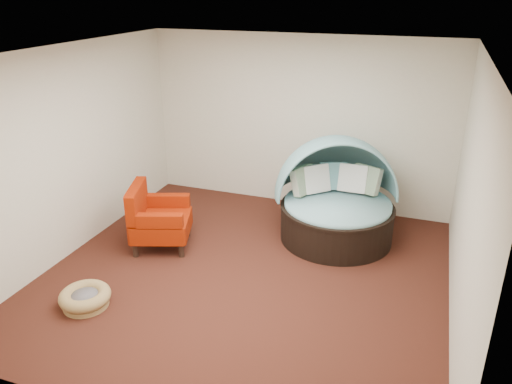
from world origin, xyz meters
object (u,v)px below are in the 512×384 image
(canopy_daybed, at_px, (337,192))
(side_table, at_px, (157,212))
(pet_basket, at_px, (85,298))
(red_armchair, at_px, (157,219))

(canopy_daybed, relative_size, side_table, 3.84)
(side_table, bearing_deg, canopy_daybed, 15.08)
(pet_basket, height_order, side_table, side_table)
(red_armchair, relative_size, side_table, 1.79)
(pet_basket, distance_m, side_table, 2.05)
(canopy_daybed, xyz_separation_m, side_table, (-2.60, -0.70, -0.41))
(canopy_daybed, bearing_deg, red_armchair, -175.26)
(canopy_daybed, distance_m, pet_basket, 3.68)
(pet_basket, bearing_deg, canopy_daybed, 48.84)
(red_armchair, bearing_deg, side_table, 101.46)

